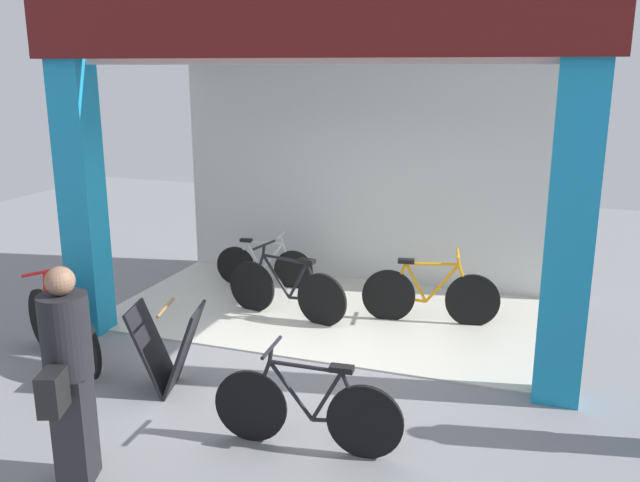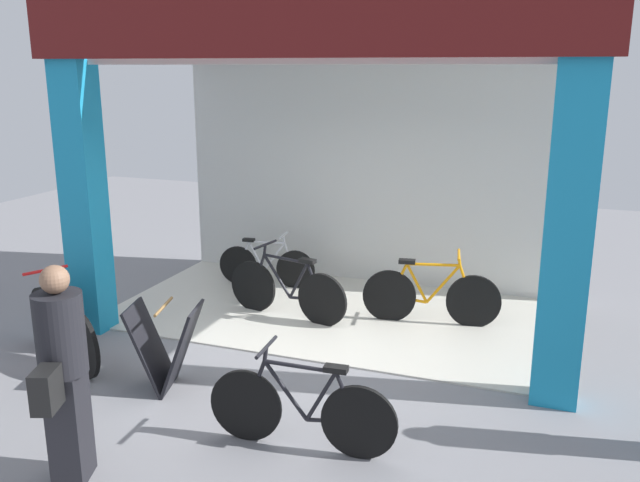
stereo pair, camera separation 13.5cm
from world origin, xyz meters
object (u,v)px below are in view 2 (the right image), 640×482
object	(u,v)px
bicycle_inside_0	(266,265)
bicycle_parked_0	(302,410)
bicycle_inside_2	(287,290)
bicycle_parked_1	(62,327)
bicycle_inside_1	(431,296)
sandwich_board_sign	(166,347)
pedestrian_1	(63,373)

from	to	relation	value
bicycle_inside_0	bicycle_parked_0	size ratio (longest dim) A/B	0.89
bicycle_inside_2	bicycle_parked_1	xyz separation A→B (m)	(-1.76, -2.00, 0.01)
bicycle_inside_1	bicycle_inside_2	xyz separation A→B (m)	(-1.73, -0.43, 0.01)
bicycle_inside_0	sandwich_board_sign	bearing A→B (deg)	-82.55
bicycle_inside_0	sandwich_board_sign	distance (m)	3.27
bicycle_parked_0	sandwich_board_sign	size ratio (longest dim) A/B	1.84
bicycle_inside_0	pedestrian_1	bearing A→B (deg)	-83.17
bicycle_inside_0	pedestrian_1	xyz separation A→B (m)	(0.57, -4.80, 0.58)
sandwich_board_sign	pedestrian_1	xyz separation A→B (m)	(0.15, -1.56, 0.46)
bicycle_inside_0	bicycle_parked_1	bearing A→B (deg)	-107.63
bicycle_inside_0	bicycle_inside_1	distance (m)	2.59
pedestrian_1	bicycle_inside_0	bearing A→B (deg)	96.83
bicycle_inside_2	sandwich_board_sign	bearing A→B (deg)	-99.34
sandwich_board_sign	bicycle_parked_1	bearing A→B (deg)	173.18
sandwich_board_sign	bicycle_inside_1	bearing A→B (deg)	51.25
bicycle_parked_1	bicycle_inside_0	bearing A→B (deg)	72.37
bicycle_inside_1	sandwich_board_sign	bearing A→B (deg)	-128.75
bicycle_parked_0	bicycle_parked_1	distance (m)	3.12
bicycle_parked_1	pedestrian_1	bearing A→B (deg)	-48.09
bicycle_inside_0	sandwich_board_sign	world-z (taller)	sandwich_board_sign
bicycle_parked_1	sandwich_board_sign	bearing A→B (deg)	-6.82
bicycle_inside_2	pedestrian_1	bearing A→B (deg)	-93.15
sandwich_board_sign	pedestrian_1	bearing A→B (deg)	-84.45
bicycle_parked_0	sandwich_board_sign	bearing A→B (deg)	161.78
bicycle_parked_1	pedestrian_1	distance (m)	2.38
bicycle_parked_1	sandwich_board_sign	world-z (taller)	bicycle_parked_1
bicycle_inside_0	bicycle_parked_0	world-z (taller)	bicycle_parked_0
bicycle_inside_0	pedestrian_1	distance (m)	4.86
bicycle_inside_0	bicycle_inside_1	world-z (taller)	bicycle_inside_1
bicycle_inside_1	pedestrian_1	bearing A→B (deg)	-114.93
bicycle_inside_1	bicycle_parked_0	world-z (taller)	bicycle_inside_1
bicycle_parked_0	sandwich_board_sign	xyz separation A→B (m)	(-1.64, 0.54, 0.08)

